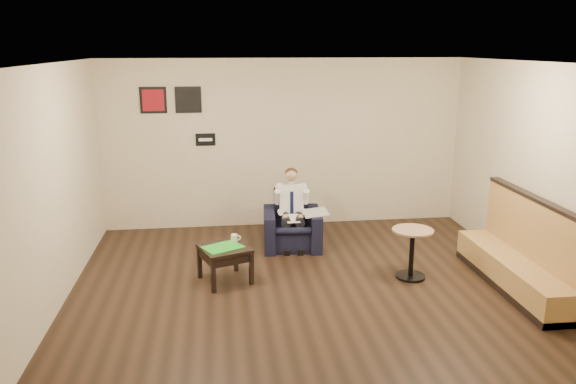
{
  "coord_description": "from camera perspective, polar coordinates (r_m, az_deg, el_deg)",
  "views": [
    {
      "loc": [
        -1.1,
        -6.22,
        3.0
      ],
      "look_at": [
        -0.16,
        1.2,
        1.04
      ],
      "focal_mm": 35.0,
      "sensor_mm": 36.0,
      "label": 1
    }
  ],
  "objects": [
    {
      "name": "newspaper",
      "position": [
        8.44,
        2.8,
        -2.09
      ],
      "size": [
        0.37,
        0.46,
        0.01
      ],
      "primitive_type": "cube",
      "rotation": [
        0.0,
        0.0,
        -0.02
      ],
      "color": "silver",
      "rests_on": "armchair"
    },
    {
      "name": "lap_papers",
      "position": [
        8.33,
        0.5,
        -2.7
      ],
      "size": [
        0.19,
        0.27,
        0.01
      ],
      "primitive_type": "cube",
      "rotation": [
        0.0,
        0.0,
        -0.0
      ],
      "color": "white",
      "rests_on": "seated_man"
    },
    {
      "name": "smartphone",
      "position": [
        7.48,
        -6.58,
        -5.06
      ],
      "size": [
        0.16,
        0.1,
        0.01
      ],
      "primitive_type": "cube",
      "rotation": [
        0.0,
        0.0,
        0.19
      ],
      "color": "black",
      "rests_on": "side_table"
    },
    {
      "name": "coffee_mug",
      "position": [
        7.48,
        -5.48,
        -4.67
      ],
      "size": [
        0.11,
        0.11,
        0.1
      ],
      "primitive_type": "cylinder",
      "rotation": [
        0.0,
        0.0,
        0.36
      ],
      "color": "white",
      "rests_on": "side_table"
    },
    {
      "name": "art_print_left",
      "position": [
        9.3,
        -13.53,
        9.06
      ],
      "size": [
        0.42,
        0.03,
        0.42
      ],
      "primitive_type": "cube",
      "color": "maroon",
      "rests_on": "wall_back"
    },
    {
      "name": "wall_back",
      "position": [
        9.42,
        -0.4,
        4.93
      ],
      "size": [
        6.0,
        0.02,
        2.8
      ],
      "primitive_type": "cube",
      "color": "beige",
      "rests_on": "ground"
    },
    {
      "name": "banquette",
      "position": [
        7.64,
        22.24,
        -4.93
      ],
      "size": [
        0.54,
        2.26,
        1.16
      ],
      "primitive_type": "cube",
      "color": "#AE8243",
      "rests_on": "ground"
    },
    {
      "name": "armchair",
      "position": [
        8.54,
        0.41,
        -2.91
      ],
      "size": [
        0.91,
        0.91,
        0.83
      ],
      "primitive_type": "cube",
      "rotation": [
        0.0,
        0.0,
        -0.07
      ],
      "color": "black",
      "rests_on": "ground"
    },
    {
      "name": "wall_front",
      "position": [
        3.76,
        10.74,
        -10.76
      ],
      "size": [
        6.0,
        0.02,
        2.8
      ],
      "primitive_type": "cube",
      "color": "beige",
      "rests_on": "ground"
    },
    {
      "name": "ground",
      "position": [
        6.99,
        2.59,
        -10.72
      ],
      "size": [
        6.0,
        6.0,
        0.0
      ],
      "primitive_type": "plane",
      "color": "black",
      "rests_on": "ground"
    },
    {
      "name": "side_table",
      "position": [
        7.4,
        -6.42,
        -7.29
      ],
      "size": [
        0.75,
        0.75,
        0.48
      ],
      "primitive_type": "cube",
      "rotation": [
        0.0,
        0.0,
        0.36
      ],
      "color": "black",
      "rests_on": "ground"
    },
    {
      "name": "seated_man",
      "position": [
        8.39,
        0.46,
        -2.14
      ],
      "size": [
        0.6,
        0.85,
        1.13
      ],
      "primitive_type": null,
      "rotation": [
        0.0,
        0.0,
        -0.07
      ],
      "color": "white",
      "rests_on": "armchair"
    },
    {
      "name": "wall_left",
      "position": [
        6.69,
        -23.46,
        -0.36
      ],
      "size": [
        0.02,
        6.0,
        2.8
      ],
      "primitive_type": "cube",
      "color": "beige",
      "rests_on": "ground"
    },
    {
      "name": "art_print_right",
      "position": [
        9.25,
        -10.1,
        9.21
      ],
      "size": [
        0.42,
        0.03,
        0.42
      ],
      "primitive_type": "cube",
      "color": "black",
      "rests_on": "wall_back"
    },
    {
      "name": "seating_sign",
      "position": [
        9.33,
        -8.38,
        5.29
      ],
      "size": [
        0.32,
        0.02,
        0.2
      ],
      "primitive_type": "cube",
      "color": "black",
      "rests_on": "wall_back"
    },
    {
      "name": "ceiling",
      "position": [
        6.32,
        2.89,
        12.88
      ],
      "size": [
        6.0,
        6.0,
        0.02
      ],
      "primitive_type": "cube",
      "color": "white",
      "rests_on": "wall_back"
    },
    {
      "name": "wall_right",
      "position": [
        7.62,
        25.57,
        1.12
      ],
      "size": [
        0.02,
        6.0,
        2.8
      ],
      "primitive_type": "cube",
      "color": "beige",
      "rests_on": "ground"
    },
    {
      "name": "cafe_table",
      "position": [
        7.62,
        12.45,
        -6.12
      ],
      "size": [
        0.69,
        0.69,
        0.67
      ],
      "primitive_type": "cylinder",
      "rotation": [
        0.0,
        0.0,
        0.33
      ],
      "color": "#A17657",
      "rests_on": "ground"
    },
    {
      "name": "green_folder",
      "position": [
        7.29,
        -6.65,
        -5.6
      ],
      "size": [
        0.58,
        0.53,
        0.01
      ],
      "primitive_type": "cube",
      "rotation": [
        0.0,
        0.0,
        0.5
      ],
      "color": "green",
      "rests_on": "side_table"
    }
  ]
}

